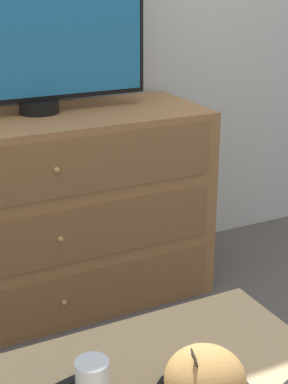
{
  "coord_description": "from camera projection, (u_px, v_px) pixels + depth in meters",
  "views": [
    {
      "loc": [
        -0.7,
        -2.49,
        1.36
      ],
      "look_at": [
        -0.05,
        -1.2,
        0.82
      ],
      "focal_mm": 55.0,
      "sensor_mm": 36.0,
      "label": 1
    }
  ],
  "objects": [
    {
      "name": "ground_plane",
      "position": [
        43.0,
        271.0,
        2.85
      ],
      "size": [
        12.0,
        12.0,
        0.0
      ],
      "primitive_type": "plane",
      "color": "#56514C"
    },
    {
      "name": "dresser",
      "position": [
        40.0,
        215.0,
        2.44
      ],
      "size": [
        1.42,
        0.53,
        0.83
      ],
      "color": "#9E6B3D",
      "rests_on": "ground_plane"
    },
    {
      "name": "tv",
      "position": [
        33.0,
        21.0,
        2.25
      ],
      "size": [
        0.93,
        0.16,
        0.69
      ],
      "color": "black",
      "rests_on": "dresser"
    },
    {
      "name": "takeout_bowl",
      "position": [
        205.0,
        384.0,
        1.35
      ],
      "size": [
        0.23,
        0.23,
        0.17
      ],
      "color": "black",
      "rests_on": "coffee_table"
    },
    {
      "name": "drink_cup",
      "position": [
        93.0,
        382.0,
        1.38
      ],
      "size": [
        0.08,
        0.08,
        0.1
      ],
      "color": "white",
      "rests_on": "coffee_table"
    },
    {
      "name": "remote_control",
      "position": [
        68.0,
        384.0,
        1.43
      ],
      "size": [
        0.15,
        0.05,
        0.02
      ],
      "color": "black",
      "rests_on": "coffee_table"
    }
  ]
}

